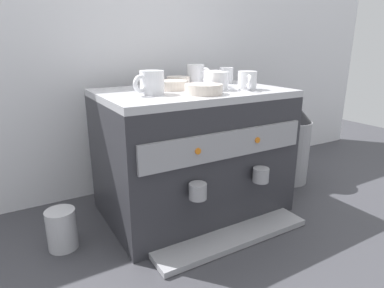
# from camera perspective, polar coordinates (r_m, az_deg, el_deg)

# --- Properties ---
(ground_plane) EXTENTS (4.00, 4.00, 0.00)m
(ground_plane) POSITION_cam_1_polar(r_m,az_deg,el_deg) (1.36, 0.00, -11.02)
(ground_plane) COLOR #38383D
(tiled_backsplash_wall) EXTENTS (2.80, 0.03, 0.93)m
(tiled_backsplash_wall) POSITION_cam_1_polar(r_m,az_deg,el_deg) (1.52, -6.74, 10.35)
(tiled_backsplash_wall) COLOR silver
(tiled_backsplash_wall) RESTS_ON ground_plane
(espresso_machine) EXTENTS (0.68, 0.56, 0.48)m
(espresso_machine) POSITION_cam_1_polar(r_m,az_deg,el_deg) (1.26, 0.10, -1.47)
(espresso_machine) COLOR #2D2D33
(espresso_machine) RESTS_ON ground_plane
(ceramic_cup_0) EXTENTS (0.07, 0.10, 0.06)m
(ceramic_cup_0) POSITION_cam_1_polar(r_m,az_deg,el_deg) (1.29, 3.68, 11.37)
(ceramic_cup_0) COLOR white
(ceramic_cup_0) RESTS_ON espresso_machine
(ceramic_cup_1) EXTENTS (0.10, 0.08, 0.06)m
(ceramic_cup_1) POSITION_cam_1_polar(r_m,az_deg,el_deg) (1.20, 4.67, 10.98)
(ceramic_cup_1) COLOR white
(ceramic_cup_1) RESTS_ON espresso_machine
(ceramic_cup_2) EXTENTS (0.07, 0.11, 0.08)m
(ceramic_cup_2) POSITION_cam_1_polar(r_m,az_deg,el_deg) (1.38, 0.83, 12.15)
(ceramic_cup_2) COLOR white
(ceramic_cup_2) RESTS_ON espresso_machine
(ceramic_cup_3) EXTENTS (0.09, 0.07, 0.07)m
(ceramic_cup_3) POSITION_cam_1_polar(r_m,az_deg,el_deg) (1.42, 5.84, 11.91)
(ceramic_cup_3) COLOR white
(ceramic_cup_3) RESTS_ON espresso_machine
(ceramic_cup_4) EXTENTS (0.08, 0.10, 0.07)m
(ceramic_cup_4) POSITION_cam_1_polar(r_m,az_deg,el_deg) (1.22, 9.69, 10.94)
(ceramic_cup_4) COLOR white
(ceramic_cup_4) RESTS_ON espresso_machine
(ceramic_cup_5) EXTENTS (0.12, 0.08, 0.08)m
(ceramic_cup_5) POSITION_cam_1_polar(r_m,az_deg,el_deg) (1.09, -7.21, 10.64)
(ceramic_cup_5) COLOR white
(ceramic_cup_5) RESTS_ON espresso_machine
(ceramic_bowl_0) EXTENTS (0.13, 0.13, 0.03)m
(ceramic_bowl_0) POSITION_cam_1_polar(r_m,az_deg,el_deg) (1.09, 2.04, 9.56)
(ceramic_bowl_0) COLOR beige
(ceramic_bowl_0) RESTS_ON espresso_machine
(ceramic_bowl_1) EXTENTS (0.12, 0.12, 0.03)m
(ceramic_bowl_1) POSITION_cam_1_polar(r_m,az_deg,el_deg) (1.21, -3.74, 10.24)
(ceramic_bowl_1) COLOR beige
(ceramic_bowl_1) RESTS_ON espresso_machine
(ceramic_bowl_2) EXTENTS (0.09, 0.09, 0.04)m
(ceramic_bowl_2) POSITION_cam_1_polar(r_m,az_deg,el_deg) (1.33, -2.44, 10.94)
(ceramic_bowl_2) COLOR beige
(ceramic_bowl_2) RESTS_ON espresso_machine
(coffee_grinder) EXTENTS (0.17, 0.17, 0.39)m
(coffee_grinder) POSITION_cam_1_polar(r_m,az_deg,el_deg) (1.61, 17.07, 0.15)
(coffee_grinder) COLOR #939399
(coffee_grinder) RESTS_ON ground_plane
(milk_pitcher) EXTENTS (0.09, 0.09, 0.13)m
(milk_pitcher) POSITION_cam_1_polar(r_m,az_deg,el_deg) (1.16, -21.89, -13.71)
(milk_pitcher) COLOR #B7B7BC
(milk_pitcher) RESTS_ON ground_plane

